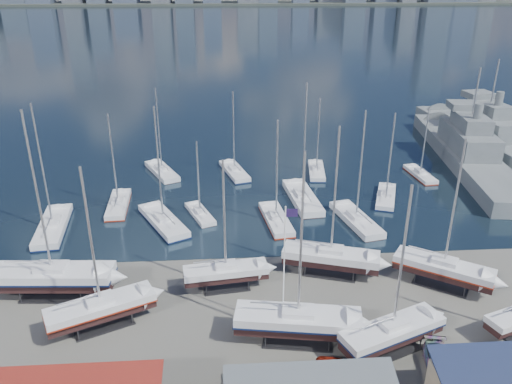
{
  "coord_description": "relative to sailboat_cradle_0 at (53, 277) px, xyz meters",
  "views": [
    {
      "loc": [
        -5.78,
        -50.55,
        30.46
      ],
      "look_at": [
        -1.85,
        8.0,
        4.93
      ],
      "focal_mm": 35.0,
      "sensor_mm": 36.0,
      "label": 1
    }
  ],
  "objects": [
    {
      "name": "far_shore",
      "position": [
        23.56,
        566.1,
        -1.16
      ],
      "size": [
        1400.0,
        80.0,
        2.2
      ],
      "primitive_type": "cube",
      "color": "#2D332D",
      "rests_on": "ground"
    },
    {
      "name": "sailboat_moored_7",
      "position": [
        29.03,
        21.62,
        -1.93
      ],
      "size": [
        4.61,
        12.32,
        18.17
      ],
      "rotation": [
        0.0,
        0.0,
        1.68
      ],
      "color": "black",
      "rests_on": "water"
    },
    {
      "name": "sailboat_moored_9",
      "position": [
        35.14,
        14.14,
        -1.94
      ],
      "size": [
        5.28,
        11.07,
        16.12
      ],
      "rotation": [
        0.0,
        0.0,
        1.79
      ],
      "color": "black",
      "rests_on": "water"
    },
    {
      "name": "car_b",
      "position": [
        20.26,
        -13.79,
        -1.5
      ],
      "size": [
        4.61,
        1.66,
        1.51
      ],
      "primitive_type": "imported",
      "rotation": [
        0.0,
        0.0,
        1.58
      ],
      "color": "gray",
      "rests_on": "ground"
    },
    {
      "name": "sailboat_moored_10",
      "position": [
        41.47,
        21.38,
        -1.95
      ],
      "size": [
        5.54,
        9.48,
        13.69
      ],
      "rotation": [
        0.0,
        0.0,
        1.22
      ],
      "color": "black",
      "rests_on": "water"
    },
    {
      "name": "sailboat_cradle_3",
      "position": [
        23.94,
        -8.62,
        -0.08
      ],
      "size": [
        11.72,
        4.97,
        18.18
      ],
      "rotation": [
        0.0,
        0.0,
        -0.16
      ],
      "color": "#2D2D33",
      "rests_on": "ground"
    },
    {
      "name": "car_c",
      "position": [
        25.67,
        -14.74,
        -1.49
      ],
      "size": [
        3.76,
        6.0,
        1.55
      ],
      "primitive_type": "imported",
      "rotation": [
        0.0,
        0.0,
        -0.23
      ],
      "color": "gray",
      "rests_on": "ground"
    },
    {
      "name": "flagpole",
      "position": [
        22.91,
        -6.72,
        5.05
      ],
      "size": [
        1.11,
        0.12,
        12.62
      ],
      "color": "white",
      "rests_on": "ground"
    },
    {
      "name": "sailboat_moored_0",
      "position": [
        -4.69,
        14.75,
        -1.95
      ],
      "size": [
        4.65,
        12.05,
        17.57
      ],
      "rotation": [
        0.0,
        0.0,
        1.69
      ],
      "color": "black",
      "rests_on": "water"
    },
    {
      "name": "naval_ship_west",
      "position": [
        68.34,
        45.49,
        -0.6
      ],
      "size": [
        11.25,
        44.84,
        17.99
      ],
      "rotation": [
        0.0,
        0.0,
        1.67
      ],
      "color": "slate",
      "rests_on": "water"
    },
    {
      "name": "sailboat_cradle_0",
      "position": [
        0.0,
        0.0,
        0.0
      ],
      "size": [
        12.52,
        4.25,
        19.62
      ],
      "rotation": [
        0.0,
        0.0,
        -0.07
      ],
      "color": "#2D2D33",
      "rests_on": "ground"
    },
    {
      "name": "sailboat_cradle_2",
      "position": [
        17.61,
        0.12,
        -0.26
      ],
      "size": [
        9.02,
        3.6,
        14.44
      ],
      "rotation": [
        0.0,
        0.0,
        0.13
      ],
      "color": "#2D2D33",
      "rests_on": "ground"
    },
    {
      "name": "car_d",
      "position": [
        35.25,
        -13.27,
        -1.47
      ],
      "size": [
        3.21,
        5.79,
        1.59
      ],
      "primitive_type": "imported",
      "rotation": [
        0.0,
        0.0,
        -0.19
      ],
      "color": "gray",
      "rests_on": "ground"
    },
    {
      "name": "sailboat_cradle_4",
      "position": [
        29.12,
        2.14,
        -0.13
      ],
      "size": [
        10.83,
        5.96,
        16.96
      ],
      "rotation": [
        0.0,
        0.0,
        -0.31
      ],
      "color": "#2D2D33",
      "rests_on": "ground"
    },
    {
      "name": "sailboat_moored_3",
      "position": [
        9.45,
        15.38,
        -1.95
      ],
      "size": [
        7.91,
        11.42,
        16.78
      ],
      "rotation": [
        0.0,
        0.0,
        2.04
      ],
      "color": "black",
      "rests_on": "water"
    },
    {
      "name": "sailboat_moored_8",
      "position": [
        33.12,
        32.66,
        -1.95
      ],
      "size": [
        3.57,
        9.16,
        13.34
      ],
      "rotation": [
        0.0,
        0.0,
        1.45
      ],
      "color": "black",
      "rests_on": "water"
    },
    {
      "name": "sailboat_cradle_5",
      "position": [
        31.96,
        -10.45,
        -0.19
      ],
      "size": [
        10.14,
        6.32,
        15.9
      ],
      "rotation": [
        0.0,
        0.0,
        0.39
      ],
      "color": "#2D2D33",
      "rests_on": "ground"
    },
    {
      "name": "water",
      "position": [
        23.56,
        306.1,
        -2.41
      ],
      "size": [
        1400.0,
        600.0,
        0.4
      ],
      "primitive_type": "cube",
      "color": "#172736",
      "rests_on": "ground"
    },
    {
      "name": "naval_ship_east",
      "position": [
        60.38,
        36.46,
        -0.6
      ],
      "size": [
        13.29,
        46.82,
        18.16
      ],
      "rotation": [
        0.0,
        0.0,
        1.44
      ],
      "color": "slate",
      "rests_on": "water"
    },
    {
      "name": "sailboat_moored_5",
      "position": [
        19.37,
        33.27,
        -1.95
      ],
      "size": [
        5.21,
        10.02,
        14.43
      ],
      "rotation": [
        0.0,
        0.0,
        1.84
      ],
      "color": "black",
      "rests_on": "water"
    },
    {
      "name": "sailboat_moored_11",
      "position": [
        49.88,
        29.96,
        -1.95
      ],
      "size": [
        3.14,
        8.35,
        12.19
      ],
      "rotation": [
        0.0,
        0.0,
        1.68
      ],
      "color": "black",
      "rests_on": "water"
    },
    {
      "name": "sailboat_moored_4",
      "position": [
        14.22,
        17.56,
        -1.93
      ],
      "size": [
        4.63,
        7.72,
        11.28
      ],
      "rotation": [
        0.0,
        0.0,
        1.94
      ],
      "color": "black",
      "rests_on": "water"
    },
    {
      "name": "sailboat_moored_2",
      "position": [
        7.31,
        34.0,
        -1.94
      ],
      "size": [
        6.78,
        10.19,
        15.03
      ],
      "rotation": [
        0.0,
        0.0,
        2.01
      ],
      "color": "black",
      "rests_on": "water"
    },
    {
      "name": "sailboat_moored_6",
      "position": [
        24.47,
        15.04,
        -1.95
      ],
      "size": [
        4.07,
        10.18,
        14.8
      ],
      "rotation": [
        0.0,
        0.0,
        1.71
      ],
      "color": "black",
      "rests_on": "water"
    },
    {
      "name": "sailboat_cradle_6",
      "position": [
        40.53,
        -0.89,
        -0.17
      ],
      "size": [
        9.98,
        8.12,
        16.4
      ],
      "rotation": [
        0.0,
        0.0,
        -0.6
      ],
      "color": "#2D2D33",
      "rests_on": "ground"
    },
    {
      "name": "sailboat_cradle_1",
      "position": [
        5.95,
        -5.36,
        -0.18
      ],
      "size": [
        10.22,
        6.79,
        16.12
      ],
      "rotation": [
        0.0,
        0.0,
        0.44
      ],
      "color": "#2D2D33",
      "rests_on": "ground"
    },
    {
      "name": "ground",
      "position": [
        23.56,
        -3.9,
        -2.26
      ],
      "size": [
        1400.0,
        1400.0,
        0.0
      ],
      "primitive_type": "plane",
      "color": "#605E59",
      "rests_on": "ground"
    },
    {
      "name": "sailboat_moored_1",
      "position": [
        2.49,
        21.26,
        -1.95
      ],
      "size": [
        3.29,
        9.74,
        14.34
      ],
      "rotation": [
        0.0,
        0.0,
        1.63
      ],
      "color": "black",
      "rests_on": "water"
    }
  ]
}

